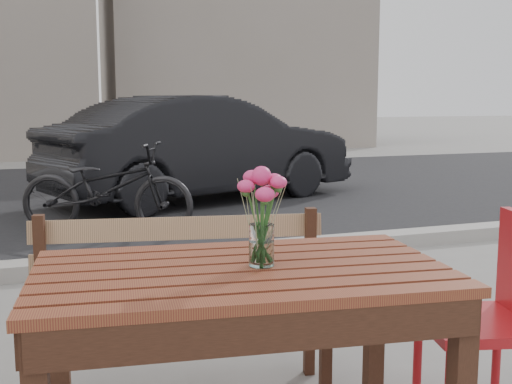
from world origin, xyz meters
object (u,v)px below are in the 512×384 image
Objects in this scene: parked_car at (202,148)px; bicycle at (107,188)px; main_vase at (261,205)px; red_chair at (498,307)px; main_table at (242,307)px.

bicycle is at bearing 122.14° from parked_car.
parked_car reaches higher than main_vase.
red_chair is 0.50× the size of bicycle.
main_vase is at bearing -68.88° from red_chair.
red_chair is at bearing 6.23° from main_vase.
main_vase is at bearing 1.66° from main_table.
parked_car is at bearing 76.51° from main_vase.
main_vase is 6.41m from parked_car.
red_chair is (1.09, 0.11, -0.16)m from main_table.
bicycle is (0.05, 4.46, -0.53)m from main_vase.
main_vase reaches higher than main_table.
bicycle is at bearing -152.37° from red_chair.
red_chair reaches higher than main_table.
main_vase is at bearing -154.62° from bicycle.
bicycle is at bearing 89.37° from main_vase.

